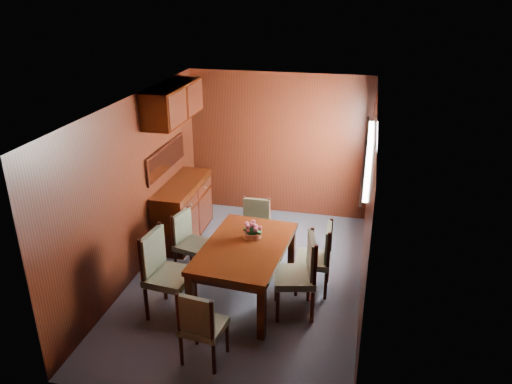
% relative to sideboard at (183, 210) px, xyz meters
% --- Properties ---
extents(ground, '(4.50, 4.50, 0.00)m').
position_rel_sideboard_xyz_m(ground, '(1.25, -1.00, -0.45)').
color(ground, '#404557').
rests_on(ground, ground).
extents(room_shell, '(3.06, 4.52, 2.41)m').
position_rel_sideboard_xyz_m(room_shell, '(1.15, -0.67, 1.18)').
color(room_shell, black).
rests_on(room_shell, ground).
extents(sideboard, '(0.48, 1.40, 0.90)m').
position_rel_sideboard_xyz_m(sideboard, '(0.00, 0.00, 0.00)').
color(sideboard, black).
rests_on(sideboard, ground).
extents(dining_table, '(1.09, 1.63, 0.73)m').
position_rel_sideboard_xyz_m(dining_table, '(1.33, -1.36, 0.18)').
color(dining_table, black).
rests_on(dining_table, ground).
extents(chair_left_near, '(0.54, 0.56, 1.08)m').
position_rel_sideboard_xyz_m(chair_left_near, '(0.46, -1.88, 0.15)').
color(chair_left_near, black).
rests_on(chair_left_near, ground).
extents(chair_left_far, '(0.49, 0.51, 0.89)m').
position_rel_sideboard_xyz_m(chair_left_far, '(0.43, -0.93, 0.04)').
color(chair_left_far, black).
rests_on(chair_left_far, ground).
extents(chair_right_near, '(0.56, 0.58, 1.03)m').
position_rel_sideboard_xyz_m(chair_right_near, '(2.05, -1.52, 0.12)').
color(chair_right_near, black).
rests_on(chair_right_near, ground).
extents(chair_right_far, '(0.44, 0.46, 0.95)m').
position_rel_sideboard_xyz_m(chair_right_far, '(2.20, -1.01, 0.07)').
color(chair_right_far, black).
rests_on(chair_right_far, ground).
extents(chair_head, '(0.47, 0.45, 0.89)m').
position_rel_sideboard_xyz_m(chair_head, '(1.17, -2.63, 0.05)').
color(chair_head, black).
rests_on(chair_head, ground).
extents(chair_foot, '(0.43, 0.41, 0.88)m').
position_rel_sideboard_xyz_m(chair_foot, '(1.22, -0.34, 0.04)').
color(chair_foot, black).
rests_on(chair_foot, ground).
extents(flower_centerpiece, '(0.24, 0.24, 0.24)m').
position_rel_sideboard_xyz_m(flower_centerpiece, '(1.37, -1.13, 0.40)').
color(flower_centerpiece, '#AF5435').
rests_on(flower_centerpiece, dining_table).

